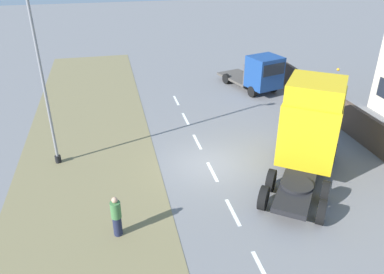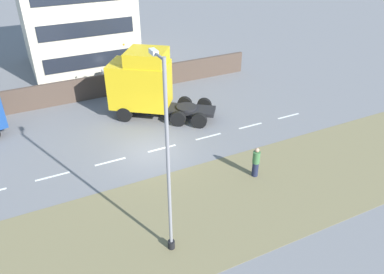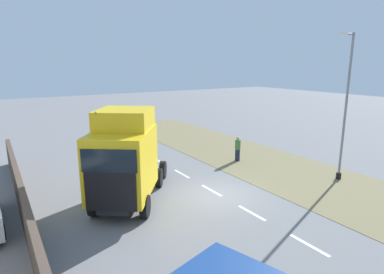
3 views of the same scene
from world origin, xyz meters
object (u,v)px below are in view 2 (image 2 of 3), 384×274
(lorry_cab, at_px, (144,84))
(pedestrian, at_px, (256,162))
(parked_car, at_px, (132,71))
(lamp_post, at_px, (168,171))

(lorry_cab, distance_m, pedestrian, 9.88)
(parked_car, xyz_separation_m, pedestrian, (-15.56, -1.75, -0.07))
(parked_car, bearing_deg, pedestrian, -175.30)
(lamp_post, bearing_deg, parked_car, -13.43)
(lorry_cab, distance_m, lamp_post, 12.55)
(lorry_cab, bearing_deg, lamp_post, -159.30)
(lamp_post, height_order, pedestrian, lamp_post)
(lorry_cab, bearing_deg, parked_car, 26.31)
(pedestrian, bearing_deg, lamp_post, 113.48)
(pedestrian, bearing_deg, parked_car, 6.42)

